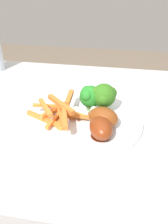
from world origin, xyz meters
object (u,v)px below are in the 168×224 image
at_px(carrot_fries_pile, 60,112).
at_px(chicken_drumstick_near, 102,117).
at_px(dinner_plate, 84,121).
at_px(broccoli_floret_middle, 90,96).
at_px(dining_table, 81,146).
at_px(broccoli_floret_front, 104,96).
at_px(chicken_drumstick_far, 101,127).

relative_size(carrot_fries_pile, chicken_drumstick_near, 1.36).
bearing_deg(dinner_plate, broccoli_floret_middle, 79.61).
xyz_separation_m(dining_table, broccoli_floret_middle, (0.03, -0.02, 0.18)).
height_order(dinner_plate, chicken_drumstick_near, chicken_drumstick_near).
relative_size(dining_table, broccoli_floret_front, 12.34).
bearing_deg(dinner_plate, chicken_drumstick_near, -26.35).
height_order(broccoli_floret_middle, chicken_drumstick_near, broccoli_floret_middle).
height_order(dinner_plate, chicken_drumstick_far, chicken_drumstick_far).
relative_size(chicken_drumstick_near, chicken_drumstick_far, 0.97).
bearing_deg(dining_table, dinner_plate, -70.89).
relative_size(broccoli_floret_middle, chicken_drumstick_far, 0.54).
distance_m(dining_table, carrot_fries_pile, 0.18).
bearing_deg(carrot_fries_pile, chicken_drumstick_far, -23.59).
bearing_deg(broccoli_floret_middle, dining_table, 149.43).
height_order(dinner_plate, broccoli_floret_front, broccoli_floret_front).
height_order(dinner_plate, broccoli_floret_middle, broccoli_floret_middle).
height_order(chicken_drumstick_near, chicken_drumstick_far, chicken_drumstick_near).
distance_m(broccoli_floret_middle, carrot_fries_pile, 0.09).
distance_m(broccoli_floret_front, chicken_drumstick_far, 0.11).
distance_m(broccoli_floret_front, broccoli_floret_middle, 0.04).
bearing_deg(dining_table, broccoli_floret_middle, -30.57).
bearing_deg(broccoli_floret_middle, broccoli_floret_front, 1.87).
distance_m(broccoli_floret_front, chicken_drumstick_near, 0.07).
bearing_deg(broccoli_floret_front, carrot_fries_pile, -151.94).
bearing_deg(broccoli_floret_middle, carrot_fries_pile, -141.13).
xyz_separation_m(broccoli_floret_front, carrot_fries_pile, (-0.10, -0.05, -0.03)).
bearing_deg(broccoli_floret_front, chicken_drumstick_far, -87.42).
bearing_deg(chicken_drumstick_far, dining_table, 120.34).
xyz_separation_m(broccoli_floret_front, chicken_drumstick_near, (0.00, -0.07, -0.02)).
distance_m(dining_table, broccoli_floret_middle, 0.19).
bearing_deg(dining_table, chicken_drumstick_far, -59.66).
bearing_deg(broccoli_floret_front, broccoli_floret_middle, -178.13).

